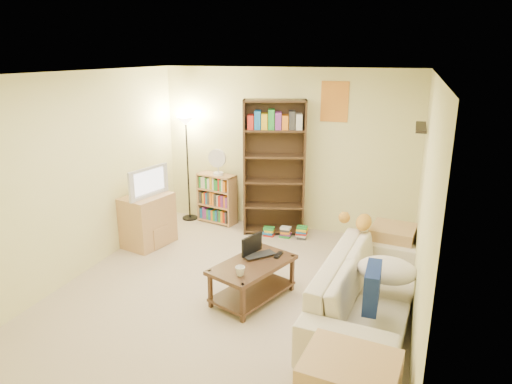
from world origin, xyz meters
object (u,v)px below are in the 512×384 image
at_px(tabby_cat, 360,221).
at_px(tall_bookshelf, 274,165).
at_px(side_table, 392,249).
at_px(floor_lamp, 186,139).
at_px(television, 145,181).
at_px(desk_fan, 217,161).
at_px(sofa, 368,290).
at_px(coffee_table, 253,275).
at_px(short_bookshelf, 217,199).
at_px(mug, 240,271).
at_px(laptop, 262,257).
at_px(tv_stand, 148,220).

xyz_separation_m(tabby_cat, tall_bookshelf, (-1.42, 1.12, 0.34)).
bearing_deg(side_table, tall_bookshelf, 156.69).
relative_size(tabby_cat, floor_lamp, 0.30).
bearing_deg(television, desk_fan, -16.37).
xyz_separation_m(sofa, side_table, (0.17, 1.23, -0.03)).
height_order(sofa, tabby_cat, tabby_cat).
distance_m(sofa, side_table, 1.24).
xyz_separation_m(coffee_table, short_bookshelf, (-1.37, 2.14, 0.12)).
distance_m(mug, television, 2.37).
height_order(tabby_cat, tall_bookshelf, tall_bookshelf).
height_order(coffee_table, laptop, laptop).
bearing_deg(sofa, coffee_table, 95.63).
xyz_separation_m(coffee_table, floor_lamp, (-1.88, 2.14, 1.08)).
bearing_deg(tabby_cat, floor_lamp, 157.19).
relative_size(sofa, television, 3.15).
height_order(tv_stand, floor_lamp, floor_lamp).
relative_size(tabby_cat, television, 0.71).
distance_m(mug, side_table, 2.16).
distance_m(sofa, tv_stand, 3.37).
bearing_deg(floor_lamp, short_bookshelf, 0.00).
relative_size(coffee_table, laptop, 2.61).
bearing_deg(sofa, laptop, 88.83).
relative_size(coffee_table, tv_stand, 1.52).
relative_size(television, side_table, 1.23).
bearing_deg(television, floor_lamp, 9.24).
bearing_deg(desk_fan, short_bookshelf, 136.94).
xyz_separation_m(tabby_cat, television, (-3.02, 0.07, 0.21)).
relative_size(laptop, side_table, 0.72).
height_order(mug, television, television).
xyz_separation_m(sofa, tabby_cat, (-0.21, 0.89, 0.42)).
height_order(coffee_table, floor_lamp, floor_lamp).
height_order(short_bookshelf, side_table, short_bookshelf).
bearing_deg(tv_stand, television, 0.00).
height_order(sofa, tall_bookshelf, tall_bookshelf).
height_order(sofa, side_table, sofa).
bearing_deg(sofa, tabby_cat, 18.61).
bearing_deg(laptop, coffee_table, -159.47).
bearing_deg(sofa, short_bookshelf, 56.40).
bearing_deg(tv_stand, laptop, -9.35).
relative_size(tabby_cat, desk_fan, 1.23).
bearing_deg(coffee_table, mug, -73.79).
relative_size(mug, television, 0.15).
distance_m(tabby_cat, mug, 1.66).
xyz_separation_m(tv_stand, television, (0.00, 0.00, 0.58)).
bearing_deg(floor_lamp, tall_bookshelf, -4.40).
xyz_separation_m(tabby_cat, short_bookshelf, (-2.43, 1.24, -0.34)).
bearing_deg(tall_bookshelf, coffee_table, -96.32).
bearing_deg(tv_stand, coffee_table, -13.48).
relative_size(tabby_cat, tall_bookshelf, 0.25).
xyz_separation_m(desk_fan, floor_lamp, (-0.55, 0.04, 0.32)).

